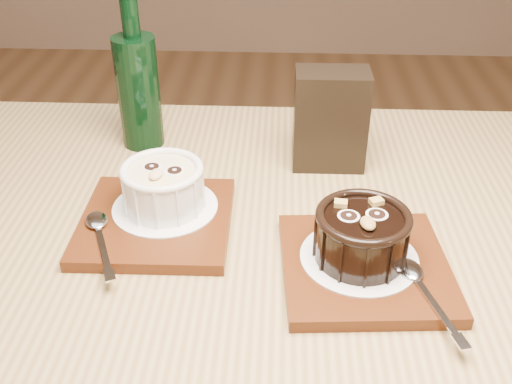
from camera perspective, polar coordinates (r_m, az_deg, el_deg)
table at (r=0.75m, az=1.65°, el=-11.32°), size 1.20×0.80×0.75m
tray_left at (r=0.74m, az=-9.49°, el=-2.79°), size 0.18×0.18×0.01m
doily_left at (r=0.75m, az=-8.64°, el=-1.40°), size 0.13×0.13×0.00m
ramekin_white at (r=0.73m, az=-8.84°, el=0.66°), size 0.10×0.10×0.06m
spoon_left at (r=0.71m, az=-14.61°, el=-4.13°), size 0.08×0.13×0.01m
tray_right at (r=0.67m, az=10.34°, el=-7.01°), size 0.19×0.19×0.01m
doily_right at (r=0.67m, az=9.79°, el=-6.15°), size 0.13×0.13×0.00m
ramekin_dark at (r=0.65m, az=10.06°, el=-3.91°), size 0.10×0.10×0.06m
spoon_right at (r=0.64m, az=15.85°, el=-9.03°), size 0.06×0.14×0.01m
condiment_stand at (r=0.84m, az=7.08°, el=6.87°), size 0.10×0.06×0.14m
green_bottle at (r=0.90m, az=-11.15°, el=9.72°), size 0.06×0.06×0.23m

